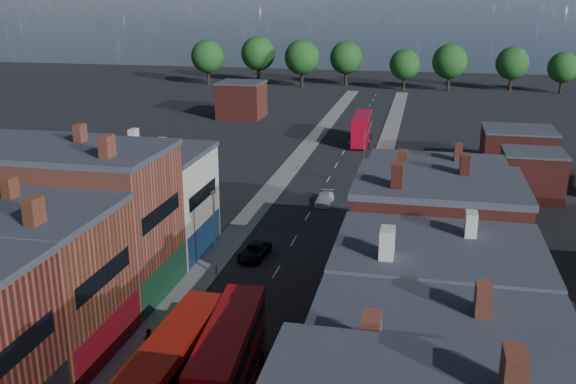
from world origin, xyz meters
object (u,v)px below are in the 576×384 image
at_px(bus_2, 362,128).
at_px(car_3, 325,199).
at_px(bus_1, 229,359).
at_px(bus_0, 177,365).
at_px(ped_1, 149,340).
at_px(car_2, 254,251).
at_px(ped_3, 325,344).

bearing_deg(bus_2, car_3, -93.35).
height_order(bus_1, car_3, bus_1).
relative_size(bus_1, car_3, 2.62).
distance_m(bus_0, bus_2, 76.15).
bearing_deg(car_3, ped_1, -98.53).
height_order(bus_1, car_2, bus_1).
bearing_deg(car_2, ped_1, -93.72).
xyz_separation_m(bus_0, ped_3, (8.22, 7.39, -1.75)).
bearing_deg(car_3, bus_2, 90.61).
height_order(bus_0, ped_1, bus_0).
bearing_deg(bus_0, bus_2, 88.47).
xyz_separation_m(bus_0, bus_2, (3.67, 76.06, 0.08)).
bearing_deg(bus_1, bus_0, -161.59).
bearing_deg(ped_3, bus_0, 125.45).
xyz_separation_m(bus_1, car_2, (-4.38, 22.24, -2.05)).
bearing_deg(bus_2, car_2, -97.21).
bearing_deg(ped_1, bus_2, -102.80).
relative_size(bus_0, car_2, 2.32).
bearing_deg(bus_1, ped_1, 147.49).
distance_m(bus_2, car_3, 34.42).
relative_size(bus_1, ped_1, 6.69).
bearing_deg(ped_1, ped_3, -176.13).
xyz_separation_m(ped_1, ped_3, (12.47, 2.26, -0.09)).
distance_m(bus_0, ped_1, 6.87).
distance_m(bus_0, car_2, 23.63).
xyz_separation_m(bus_2, ped_1, (-7.93, -70.93, -1.74)).
xyz_separation_m(car_2, ped_3, (9.60, -16.12, 0.23)).
distance_m(bus_1, car_3, 40.51).
bearing_deg(car_2, bus_0, -81.47).
distance_m(car_3, ped_1, 37.25).
relative_size(bus_0, ped_1, 6.45).
height_order(car_3, ped_3, ped_3).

